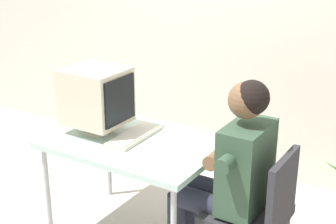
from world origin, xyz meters
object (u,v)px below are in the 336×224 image
crt_monitor (96,96)px  person_seated (230,170)px  keyboard (134,136)px  desk (135,147)px  office_chair (257,210)px

crt_monitor → person_seated: bearing=-0.9°
keyboard → crt_monitor: bearing=-171.7°
crt_monitor → keyboard: bearing=8.3°
crt_monitor → desk: bearing=2.1°
crt_monitor → keyboard: size_ratio=1.00×
crt_monitor → person_seated: person_seated is taller
desk → keyboard: size_ratio=2.51×
keyboard → person_seated: 0.74m
desk → office_chair: 0.92m
keyboard → office_chair: 0.96m
desk → crt_monitor: size_ratio=2.52×
desk → crt_monitor: 0.44m
crt_monitor → office_chair: crt_monitor is taller
person_seated → office_chair: bearing=0.0°
crt_monitor → person_seated: 1.05m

